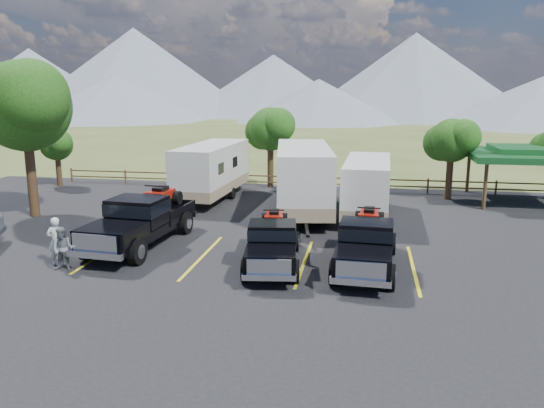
% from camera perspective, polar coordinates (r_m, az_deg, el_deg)
% --- Properties ---
extents(ground, '(320.00, 320.00, 0.00)m').
position_cam_1_polar(ground, '(16.81, -5.04, -10.36)').
color(ground, '#404F21').
rests_on(ground, ground).
extents(asphalt_lot, '(44.00, 34.00, 0.04)m').
position_cam_1_polar(asphalt_lot, '(19.52, -2.74, -6.96)').
color(asphalt_lot, black).
rests_on(asphalt_lot, ground).
extents(stall_lines, '(12.12, 5.50, 0.01)m').
position_cam_1_polar(stall_lines, '(20.44, -2.12, -5.98)').
color(stall_lines, gold).
rests_on(stall_lines, asphalt_lot).
extents(tree_big_nw, '(5.54, 5.18, 7.84)m').
position_cam_1_polar(tree_big_nw, '(29.21, -25.12, 9.53)').
color(tree_big_nw, black).
rests_on(tree_big_nw, ground).
extents(tree_ne_a, '(3.11, 2.92, 4.76)m').
position_cam_1_polar(tree_ne_a, '(32.46, 18.73, 6.47)').
color(tree_ne_a, black).
rests_on(tree_ne_a, ground).
extents(tree_north, '(3.46, 3.24, 5.25)m').
position_cam_1_polar(tree_north, '(34.62, -0.21, 8.04)').
color(tree_north, black).
rests_on(tree_north, ground).
extents(tree_nw_small, '(2.59, 2.43, 3.85)m').
position_cam_1_polar(tree_nw_small, '(37.96, -22.18, 5.92)').
color(tree_nw_small, black).
rests_on(tree_nw_small, ground).
extents(rail_fence, '(36.12, 0.12, 1.00)m').
position_cam_1_polar(rail_fence, '(34.03, 6.33, 2.40)').
color(rail_fence, '#513C23').
rests_on(rail_fence, ground).
extents(pavilion, '(6.20, 6.20, 3.22)m').
position_cam_1_polar(pavilion, '(33.36, 25.51, 4.85)').
color(pavilion, '#513C23').
rests_on(pavilion, ground).
extents(mountain_range, '(209.00, 71.00, 20.00)m').
position_cam_1_polar(mountain_range, '(121.50, 4.63, 13.07)').
color(mountain_range, slate).
rests_on(mountain_range, ground).
extents(rig_left, '(2.85, 7.02, 2.29)m').
position_cam_1_polar(rig_left, '(22.66, -13.87, -1.59)').
color(rig_left, black).
rests_on(rig_left, asphalt_lot).
extents(rig_center, '(2.51, 5.71, 1.85)m').
position_cam_1_polar(rig_center, '(19.65, 0.07, -4.03)').
color(rig_center, black).
rests_on(rig_center, asphalt_lot).
extents(rig_right, '(2.36, 6.09, 2.00)m').
position_cam_1_polar(rig_right, '(19.57, 10.10, -4.06)').
color(rig_right, black).
rests_on(rig_right, asphalt_lot).
extents(trailer_left, '(2.79, 9.30, 3.23)m').
position_cam_1_polar(trailer_left, '(31.16, -6.50, 3.56)').
color(trailer_left, silver).
rests_on(trailer_left, asphalt_lot).
extents(trailer_center, '(3.83, 10.18, 3.52)m').
position_cam_1_polar(trailer_center, '(27.17, 3.38, 2.64)').
color(trailer_center, silver).
rests_on(trailer_center, asphalt_lot).
extents(trailer_right, '(2.40, 8.40, 2.92)m').
position_cam_1_polar(trailer_right, '(27.14, 10.17, 1.78)').
color(trailer_right, silver).
rests_on(trailer_right, asphalt_lot).
extents(person_a, '(0.76, 0.60, 1.83)m').
position_cam_1_polar(person_a, '(21.10, -22.17, -3.73)').
color(person_a, silver).
rests_on(person_a, asphalt_lot).
extents(person_b, '(0.83, 0.68, 1.59)m').
position_cam_1_polar(person_b, '(20.49, -21.58, -4.50)').
color(person_b, slate).
rests_on(person_b, asphalt_lot).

